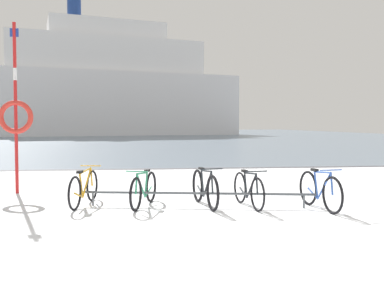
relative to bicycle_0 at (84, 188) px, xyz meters
name	(u,v)px	position (x,y,z in m)	size (l,w,h in m)	color
ground	(153,136)	(2.55, 51.05, -0.40)	(80.00, 132.00, 0.08)	white
bike_rack	(197,194)	(2.33, -0.39, -0.09)	(4.79, 0.92, 0.31)	#4C5156
bicycle_0	(84,188)	(0.00, 0.00, 0.00)	(0.52, 1.72, 0.81)	black
bicycle_1	(144,189)	(1.25, -0.25, -0.01)	(0.64, 1.63, 0.79)	black
bicycle_2	(205,188)	(2.50, -0.37, 0.01)	(0.46, 1.77, 0.84)	black
bicycle_3	(248,190)	(3.38, -0.55, -0.01)	(0.46, 1.62, 0.79)	black
bicycle_4	(320,190)	(4.75, -0.94, 0.02)	(0.46, 1.67, 0.84)	black
rescue_post	(16,113)	(-1.86, 1.81, 1.60)	(0.83, 0.13, 4.18)	red
ferry_ship	(111,89)	(-3.67, 57.71, 6.69)	(39.02, 19.83, 21.02)	white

